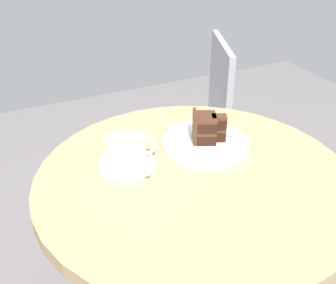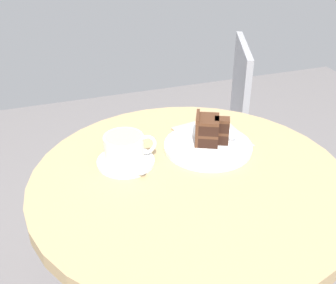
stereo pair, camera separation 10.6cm
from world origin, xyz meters
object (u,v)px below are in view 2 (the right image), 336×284
at_px(saucer, 126,161).
at_px(cake_plate, 208,146).
at_px(napkin, 211,135).
at_px(cafe_chair, 215,123).
at_px(coffee_cup, 125,148).
at_px(teaspoon, 143,166).
at_px(fork, 228,139).
at_px(cake_slice, 209,130).

height_order(saucer, cake_plate, cake_plate).
relative_size(napkin, cafe_chair, 0.24).
height_order(coffee_cup, teaspoon, coffee_cup).
distance_m(saucer, cafe_chair, 0.80).
bearing_deg(cafe_chair, coffee_cup, -21.63).
bearing_deg(napkin, coffee_cup, -167.11).
relative_size(cake_plate, fork, 1.98).
relative_size(cake_slice, fork, 0.85).
height_order(cake_slice, cafe_chair, cake_slice).
xyz_separation_m(saucer, cake_plate, (0.22, -0.00, 0.00)).
height_order(saucer, cake_slice, cake_slice).
distance_m(teaspoon, napkin, 0.24).
relative_size(coffee_cup, cake_plate, 0.57).
bearing_deg(napkin, cafe_chair, 62.92).
height_order(cake_slice, fork, cake_slice).
distance_m(saucer, coffee_cup, 0.04).
distance_m(coffee_cup, cafe_chair, 0.81).
xyz_separation_m(saucer, cake_slice, (0.23, 0.01, 0.04)).
bearing_deg(teaspoon, saucer, -117.30).
height_order(cake_plate, cake_slice, cake_slice).
bearing_deg(saucer, coffee_cup, -171.02).
bearing_deg(napkin, fork, -64.18).
distance_m(cake_plate, napkin, 0.07).
bearing_deg(fork, teaspoon, -120.57).
bearing_deg(cake_slice, coffee_cup, -177.41).
xyz_separation_m(cake_slice, cafe_chair, (0.28, 0.55, -0.30)).
distance_m(cake_slice, cafe_chair, 0.69).
bearing_deg(coffee_cup, cake_plate, -0.07).
xyz_separation_m(napkin, cafe_chair, (0.26, 0.50, -0.26)).
bearing_deg(saucer, teaspoon, -50.89).
xyz_separation_m(saucer, cafe_chair, (0.51, 0.56, -0.26)).
xyz_separation_m(saucer, napkin, (0.26, 0.06, -0.00)).
relative_size(cake_slice, cafe_chair, 0.12).
distance_m(saucer, fork, 0.28).
bearing_deg(cake_slice, cake_plate, -119.02).
xyz_separation_m(fork, napkin, (-0.03, 0.05, -0.01)).
distance_m(saucer, napkin, 0.26).
bearing_deg(cake_plate, napkin, 59.95).
bearing_deg(saucer, cake_plate, -0.09).
height_order(cake_plate, cafe_chair, cafe_chair).
xyz_separation_m(coffee_cup, fork, (0.28, 0.01, -0.03)).
bearing_deg(cafe_chair, cake_plate, -6.52).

